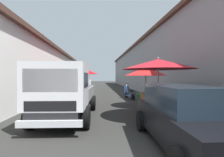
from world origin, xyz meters
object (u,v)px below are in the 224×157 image
fruit_stall_near_left (146,76)px  vendor_in_shade (83,83)px  fruit_stall_mid_lane (77,78)px  plastic_stool (138,95)px  fruit_stall_near_right (79,73)px  hatchback_car (190,116)px  vendor_by_crates (87,86)px  fruit_stall_far_right (158,69)px  parked_scooter (129,93)px  delivery_truck (63,94)px

fruit_stall_near_left → vendor_in_shade: bearing=24.2°
fruit_stall_mid_lane → vendor_in_shade: (3.09, -0.23, -0.60)m
plastic_stool → fruit_stall_near_right: bearing=107.7°
hatchback_car → vendor_in_shade: 15.18m
hatchback_car → vendor_by_crates: bearing=16.5°
fruit_stall_near_left → fruit_stall_far_right: bearing=173.7°
fruit_stall_near_right → vendor_in_shade: size_ratio=1.42×
fruit_stall_near_right → vendor_by_crates: bearing=-5.2°
vendor_in_shade → parked_scooter: size_ratio=0.99×
fruit_stall_near_right → hatchback_car: 7.76m
delivery_truck → vendor_by_crates: bearing=-2.7°
delivery_truck → plastic_stool: bearing=-34.8°
fruit_stall_near_left → vendor_in_shade: size_ratio=1.38×
fruit_stall_mid_lane → plastic_stool: 5.94m
fruit_stall_near_right → fruit_stall_far_right: 5.47m
fruit_stall_mid_lane → hatchback_car: 12.30m
fruit_stall_mid_lane → plastic_stool: fruit_stall_mid_lane is taller
fruit_stall_near_right → vendor_by_crates: fruit_stall_near_right is taller
fruit_stall_near_left → delivery_truck: (-2.96, 3.83, -0.67)m
hatchback_car → plastic_stool: hatchback_car is taller
plastic_stool → vendor_in_shade: bearing=34.7°
fruit_stall_near_left → delivery_truck: size_ratio=0.46×
fruit_stall_near_right → fruit_stall_far_right: fruit_stall_far_right is taller
hatchback_car → delivery_truck: (2.34, 3.35, 0.30)m
fruit_stall_far_right → fruit_stall_mid_lane: bearing=25.1°
fruit_stall_near_right → hatchback_car: size_ratio=0.59×
fruit_stall_mid_lane → fruit_stall_far_right: bearing=-154.9°
fruit_stall_near_left → fruit_stall_far_right: (-2.59, 0.29, 0.24)m
fruit_stall_near_right → parked_scooter: bearing=-64.4°
fruit_stall_near_right → fruit_stall_far_right: (-4.24, -3.46, 0.09)m
fruit_stall_far_right → vendor_by_crates: 8.09m
hatchback_car → fruit_stall_near_left: bearing=-5.2°
fruit_stall_near_right → fruit_stall_far_right: size_ratio=0.83×
fruit_stall_near_right → vendor_in_shade: 7.83m
fruit_stall_mid_lane → parked_scooter: size_ratio=1.39×
delivery_truck → vendor_in_shade: 12.38m
fruit_stall_near_left → fruit_stall_near_right: fruit_stall_near_right is taller
fruit_stall_near_left → parked_scooter: fruit_stall_near_left is taller
fruit_stall_near_right → plastic_stool: 4.48m
fruit_stall_far_right → plastic_stool: bearing=-5.7°
fruit_stall_near_left → fruit_stall_far_right: 2.61m
fruit_stall_mid_lane → delivery_truck: 9.31m
delivery_truck → fruit_stall_near_right: bearing=-1.0°
vendor_by_crates → parked_scooter: size_ratio=0.96×
fruit_stall_far_right → hatchback_car: 2.97m
hatchback_car → delivery_truck: size_ratio=0.79×
hatchback_car → vendor_by_crates: (10.08, 2.98, 0.19)m
vendor_by_crates → fruit_stall_near_left: bearing=-144.1°
hatchback_car → plastic_stool: 8.27m
fruit_stall_mid_lane → fruit_stall_far_right: (-8.91, -4.17, 0.38)m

